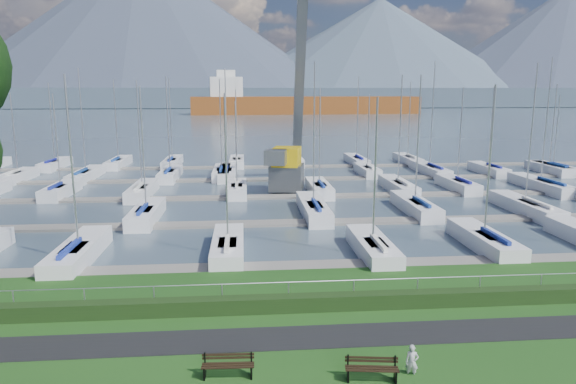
{
  "coord_description": "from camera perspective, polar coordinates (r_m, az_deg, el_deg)",
  "views": [
    {
      "loc": [
        -2.89,
        -21.88,
        9.66
      ],
      "look_at": [
        0.0,
        12.0,
        3.0
      ],
      "focal_mm": 32.0,
      "sensor_mm": 36.0,
      "label": 1
    }
  ],
  "objects": [
    {
      "name": "foothill",
      "position": [
        351.91,
        -4.48,
        10.45
      ],
      "size": [
        900.0,
        80.0,
        12.0
      ],
      "primitive_type": "cube",
      "color": "#445363",
      "rests_on": "water"
    },
    {
      "name": "bench_left",
      "position": [
        18.71,
        -6.68,
        -18.6
      ],
      "size": [
        1.82,
        0.49,
        0.85
      ],
      "rotation": [
        0.0,
        0.0,
        -0.04
      ],
      "color": "black",
      "rests_on": "grass"
    },
    {
      "name": "sailboat_fleet",
      "position": [
        51.45,
        -2.21,
        6.29
      ],
      "size": [
        75.75,
        49.52,
        13.75
      ],
      "color": "white",
      "rests_on": "water"
    },
    {
      "name": "hedge",
      "position": [
        23.58,
        2.62,
        -12.18
      ],
      "size": [
        80.0,
        0.7,
        0.7
      ],
      "primitive_type": "cube",
      "color": "#1B3212",
      "rests_on": "grass"
    },
    {
      "name": "mountains",
      "position": [
        428.23,
        -3.63,
        16.02
      ],
      "size": [
        1190.0,
        360.0,
        115.0
      ],
      "color": "#434D62",
      "rests_on": "water"
    },
    {
      "name": "cargo_ship_mid",
      "position": [
        237.53,
        0.95,
        9.59
      ],
      "size": [
        104.84,
        25.66,
        21.5
      ],
      "rotation": [
        0.0,
        0.0,
        0.07
      ],
      "color": "brown",
      "rests_on": "water"
    },
    {
      "name": "bench_right",
      "position": [
        18.63,
        9.28,
        -18.81
      ],
      "size": [
        1.84,
        0.66,
        0.85
      ],
      "rotation": [
        0.0,
        0.0,
        -0.14
      ],
      "color": "black",
      "rests_on": "grass"
    },
    {
      "name": "fence",
      "position": [
        23.63,
        2.51,
        -9.9
      ],
      "size": [
        80.0,
        0.04,
        0.04
      ],
      "primitive_type": "cylinder",
      "rotation": [
        0.0,
        1.57,
        0.0
      ],
      "color": "#989CA0",
      "rests_on": "grass"
    },
    {
      "name": "water",
      "position": [
        282.07,
        -4.34,
        9.0
      ],
      "size": [
        800.0,
        540.0,
        0.2
      ],
      "primitive_type": "cube",
      "color": "#435463"
    },
    {
      "name": "person",
      "position": [
        19.12,
        13.62,
        -17.48
      ],
      "size": [
        0.52,
        0.42,
        1.23
      ],
      "primitive_type": "imported",
      "rotation": [
        0.0,
        0.0,
        -0.31
      ],
      "color": "#A9A9B0",
      "rests_on": "grass"
    },
    {
      "name": "path",
      "position": [
        21.39,
        3.55,
        -15.75
      ],
      "size": [
        160.0,
        2.0,
        0.04
      ],
      "primitive_type": "cube",
      "color": "black",
      "rests_on": "grass"
    },
    {
      "name": "crane",
      "position": [
        52.37,
        0.23,
        6.34
      ],
      "size": [
        4.94,
        13.41,
        22.35
      ],
      "rotation": [
        0.0,
        0.0,
        -0.22
      ],
      "color": "#54585B",
      "rests_on": "water"
    },
    {
      "name": "docks",
      "position": [
        48.97,
        -1.39,
        -0.56
      ],
      "size": [
        90.0,
        41.6,
        0.25
      ],
      "color": "slate",
      "rests_on": "water"
    }
  ]
}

